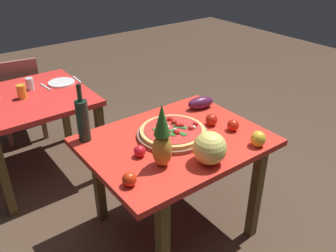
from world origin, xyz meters
TOP-DOWN VIEW (x-y plane):
  - ground_plane at (0.00, 0.00)m, footprint 10.00×10.00m
  - display_table at (0.00, 0.00)m, footprint 1.11×0.86m
  - background_table at (-0.51, 1.21)m, footprint 0.87×0.88m
  - dining_chair at (-0.45, 1.88)m, footprint 0.46×0.46m
  - pizza_board at (0.01, 0.04)m, footprint 0.45×0.45m
  - pizza at (0.01, 0.04)m, footprint 0.42×0.42m
  - wine_bottle at (-0.45, 0.33)m, footprint 0.08×0.08m
  - pineapple_left at (-0.23, -0.18)m, footprint 0.11×0.11m
  - melon at (-0.01, -0.31)m, footprint 0.19×0.19m
  - bell_pepper at (0.35, -0.36)m, footprint 0.09×0.09m
  - eggplant at (0.41, 0.23)m, footprint 0.21×0.13m
  - tomato_beside_pepper at (-0.47, -0.22)m, footprint 0.08×0.08m
  - tomato_at_corner at (0.37, -0.14)m, footprint 0.08×0.08m
  - tomato_near_board at (0.30, 0.00)m, footprint 0.08×0.08m
  - tomato_by_bottle at (-0.28, -0.03)m, footprint 0.07×0.07m
  - drinking_glass_juice at (-0.57, 1.20)m, footprint 0.07×0.07m
  - drinking_glass_water at (-0.46, 1.33)m, footprint 0.06×0.06m
  - dinner_plate at (-0.21, 1.30)m, footprint 0.22×0.22m
  - fork_utensil at (-0.35, 1.30)m, footprint 0.03×0.18m
  - knife_utensil at (-0.07, 1.30)m, footprint 0.02×0.18m

SIDE VIEW (x-z plane):
  - ground_plane at x=0.00m, z-range 0.00..0.00m
  - dining_chair at x=-0.45m, z-range 0.06..0.91m
  - background_table at x=-0.51m, z-range 0.26..0.98m
  - display_table at x=0.00m, z-range 0.27..1.00m
  - fork_utensil at x=-0.35m, z-range 0.73..0.74m
  - knife_utensil at x=-0.07m, z-range 0.73..0.74m
  - dinner_plate at x=-0.21m, z-range 0.73..0.74m
  - pizza_board at x=0.01m, z-range 0.73..0.75m
  - tomato_by_bottle at x=-0.28m, z-range 0.73..0.80m
  - tomato_beside_pepper at x=-0.47m, z-range 0.73..0.81m
  - tomato_at_corner at x=0.37m, z-range 0.73..0.81m
  - pizza at x=0.01m, z-range 0.74..0.80m
  - tomato_near_board at x=0.30m, z-range 0.73..0.81m
  - eggplant at x=0.41m, z-range 0.73..0.82m
  - bell_pepper at x=0.35m, z-range 0.72..0.83m
  - drinking_glass_water at x=-0.46m, z-range 0.73..0.83m
  - drinking_glass_juice at x=-0.57m, z-range 0.73..0.84m
  - melon at x=-0.01m, z-range 0.73..0.92m
  - wine_bottle at x=-0.45m, z-range 0.69..1.06m
  - pineapple_left at x=-0.23m, z-range 0.71..1.08m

